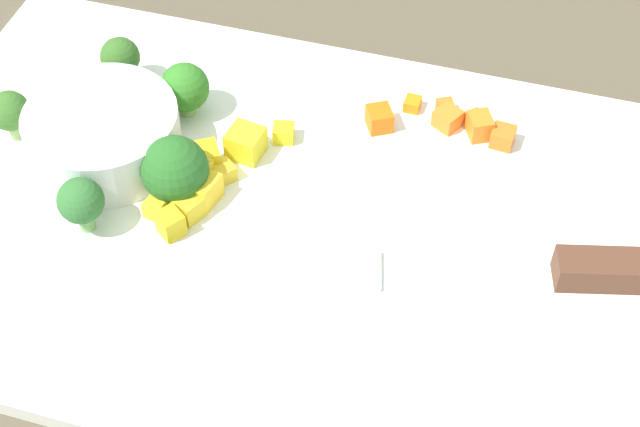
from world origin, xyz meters
The scene contains 25 objects.
ground_plane centered at (0.00, 0.00, 0.00)m, with size 4.00×4.00×0.00m, color brown.
cutting_board centered at (0.00, 0.00, 0.01)m, with size 0.55×0.32×0.01m, color white.
prep_bowl centered at (-0.15, 0.02, 0.03)m, with size 0.10×0.10×0.03m, color white.
chef_knife centered at (0.07, -0.02, 0.02)m, with size 0.35×0.11×0.02m.
carrot_dice_0 centered at (0.06, 0.10, 0.02)m, with size 0.02×0.02×0.01m, color orange.
carrot_dice_1 centered at (0.08, 0.10, 0.02)m, with size 0.01×0.02×0.02m, color orange.
carrot_dice_2 centered at (0.05, 0.12, 0.02)m, with size 0.01×0.01×0.01m, color orange.
carrot_dice_3 centered at (0.03, 0.11, 0.02)m, with size 0.01×0.01×0.01m, color orange.
carrot_dice_4 centered at (0.01, 0.09, 0.02)m, with size 0.02×0.02×0.01m, color orange.
carrot_dice_5 centered at (0.09, 0.10, 0.02)m, with size 0.01×0.01×0.01m, color orange.
carrot_dice_6 centered at (0.07, 0.11, 0.02)m, with size 0.01×0.01×0.01m, color orange.
pepper_dice_0 centered at (-0.08, -0.01, 0.02)m, with size 0.01×0.02×0.01m, color yellow.
pepper_dice_1 centered at (-0.08, 0.02, 0.02)m, with size 0.02×0.02×0.02m, color yellow.
pepper_dice_2 centered at (-0.09, 0.01, 0.02)m, with size 0.02×0.02×0.02m, color yellow.
pepper_dice_3 centered at (-0.08, 0.00, 0.02)m, with size 0.02×0.02×0.02m, color yellow.
pepper_dice_4 centered at (-0.06, 0.04, 0.02)m, with size 0.02×0.02×0.02m, color yellow.
pepper_dice_5 centered at (-0.08, -0.03, 0.02)m, with size 0.01×0.01×0.02m, color yellow.
pepper_dice_6 centered at (-0.04, 0.06, 0.02)m, with size 0.01×0.01×0.01m, color yellow.
pepper_dice_7 centered at (-0.07, 0.02, 0.02)m, with size 0.01×0.01×0.01m, color yellow.
pepper_dice_8 centered at (-0.10, -0.02, 0.02)m, with size 0.01×0.01×0.01m, color yellow.
broccoli_floret_0 centered at (-0.16, 0.08, 0.03)m, with size 0.03×0.03×0.04m.
broccoli_floret_1 centered at (-0.21, 0.02, 0.03)m, with size 0.03×0.03×0.04m.
broccoli_floret_2 centered at (-0.13, -0.04, 0.03)m, with size 0.03×0.03×0.04m.
broccoli_floret_3 centered at (-0.11, 0.07, 0.03)m, with size 0.03×0.03×0.04m.
broccoli_floret_4 centered at (-0.09, 0.00, 0.03)m, with size 0.04×0.04×0.04m.
Camera 1 is at (0.10, -0.35, 0.44)m, focal length 53.05 mm.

